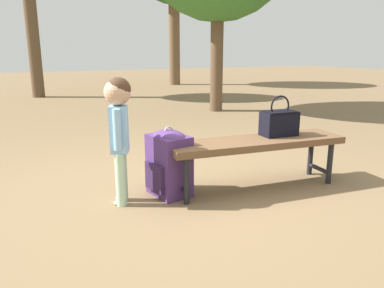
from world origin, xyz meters
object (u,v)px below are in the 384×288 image
park_bench (256,145)px  child_standing (119,121)px  handbag (279,122)px  backpack_large (169,161)px

park_bench → child_standing: 1.22m
handbag → child_standing: (1.43, -0.16, 0.10)m
park_bench → child_standing: child_standing is taller
park_bench → handbag: bearing=-173.6°
child_standing → backpack_large: size_ratio=1.70×
child_standing → handbag: bearing=173.5°
child_standing → backpack_large: 0.56m
park_bench → child_standing: size_ratio=1.61×
handbag → child_standing: 1.45m
park_bench → child_standing: bearing=-9.3°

